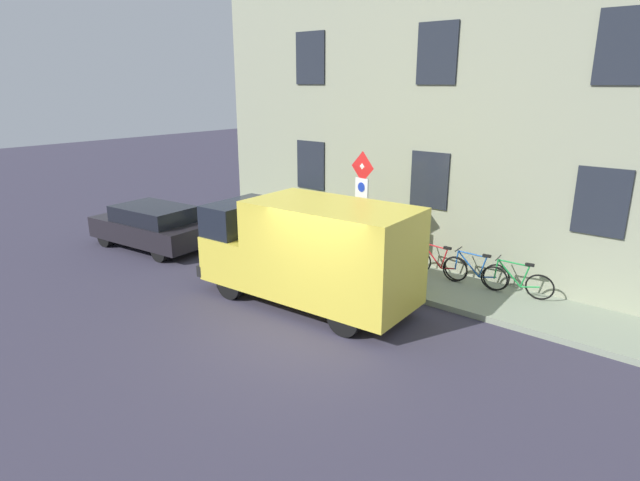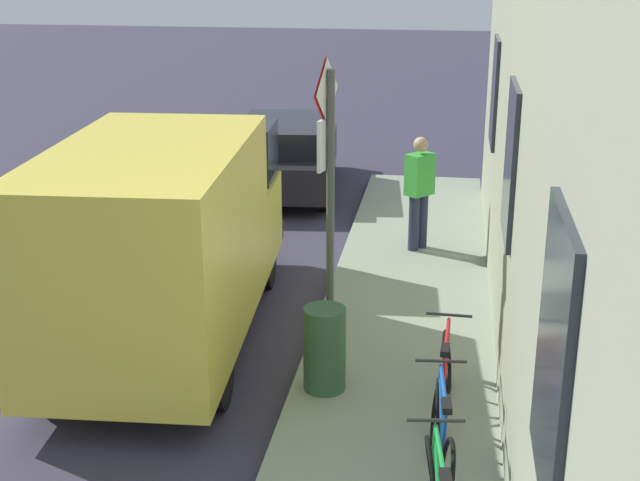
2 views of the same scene
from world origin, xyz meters
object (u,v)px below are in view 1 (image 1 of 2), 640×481
at_px(delivery_van, 310,250).
at_px(bicycle_blue, 475,271).
at_px(bicycle_green, 516,281).
at_px(pedestrian, 288,216).
at_px(litter_bin, 400,269).
at_px(bicycle_red, 438,263).
at_px(parked_hatchback, 152,226).
at_px(sign_post_stacked, 362,197).

relative_size(delivery_van, bicycle_blue, 3.18).
xyz_separation_m(bicycle_green, pedestrian, (-0.48, 7.01, 0.56)).
bearing_deg(pedestrian, litter_bin, -58.28).
bearing_deg(litter_bin, bicycle_red, -17.22).
bearing_deg(parked_hatchback, sign_post_stacked, -170.96).
bearing_deg(parked_hatchback, bicycle_blue, -166.94).
height_order(bicycle_red, pedestrian, pedestrian).
distance_m(parked_hatchback, bicycle_blue, 9.86).
relative_size(parked_hatchback, bicycle_blue, 2.42).
height_order(bicycle_green, bicycle_red, same).
bearing_deg(bicycle_green, bicycle_red, -7.15).
bearing_deg(pedestrian, parked_hatchback, 169.17).
xyz_separation_m(bicycle_blue, litter_bin, (-1.23, 1.42, 0.08)).
distance_m(sign_post_stacked, bicycle_red, 2.69).
xyz_separation_m(delivery_van, parked_hatchback, (0.15, 6.72, -0.60)).
height_order(bicycle_blue, litter_bin, litter_bin).
xyz_separation_m(bicycle_green, bicycle_red, (0.00, 2.08, 0.00)).
bearing_deg(delivery_van, bicycle_red, -119.57).
xyz_separation_m(delivery_van, pedestrian, (2.80, 3.33, -0.26)).
relative_size(parked_hatchback, bicycle_green, 2.42).
relative_size(bicycle_red, litter_bin, 1.90).
xyz_separation_m(bicycle_red, pedestrian, (-0.48, 4.93, 0.56)).
xyz_separation_m(delivery_van, litter_bin, (2.04, -1.21, -0.74)).
distance_m(delivery_van, litter_bin, 2.49).
relative_size(delivery_van, parked_hatchback, 1.31).
height_order(bicycle_blue, pedestrian, pedestrian).
xyz_separation_m(sign_post_stacked, pedestrian, (0.89, 3.43, -1.21)).
height_order(delivery_van, bicycle_red, delivery_van).
bearing_deg(delivery_van, parked_hatchback, -4.87).
xyz_separation_m(pedestrian, litter_bin, (-0.75, -4.55, -0.48)).
bearing_deg(parked_hatchback, bicycle_red, -164.81).
distance_m(parked_hatchback, bicycle_green, 10.85).
bearing_deg(sign_post_stacked, parked_hatchback, 104.46).
xyz_separation_m(sign_post_stacked, bicycle_blue, (1.37, -2.54, -1.77)).
bearing_deg(pedestrian, bicycle_red, -43.33).
bearing_deg(bicycle_red, sign_post_stacked, 44.58).
height_order(parked_hatchback, bicycle_green, parked_hatchback).
bearing_deg(parked_hatchback, pedestrian, -147.37).
xyz_separation_m(delivery_van, bicycle_red, (3.28, -1.60, -0.82)).
relative_size(bicycle_red, pedestrian, 1.00).
distance_m(bicycle_red, pedestrian, 4.99).
height_order(bicycle_green, pedestrian, pedestrian).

